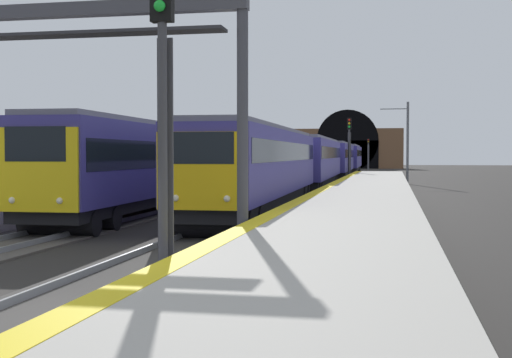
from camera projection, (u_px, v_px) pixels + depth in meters
The scene contains 12 objects.
ground_plane at pixel (30, 320), 10.95m from camera, with size 320.00×320.00×0.00m, color #282623.
platform_right at pixel (301, 299), 10.08m from camera, with size 112.00×4.29×1.02m, color #ADA89E.
platform_right_edge_strip at pixel (178, 260), 10.43m from camera, with size 112.00×0.50×0.01m, color yellow.
track_main_line at pixel (29, 317), 10.95m from camera, with size 160.00×2.61×0.21m.
train_main_approaching at pixel (326, 159), 59.20m from camera, with size 80.04×3.18×3.80m.
train_adjacent_platform at pixel (242, 159), 49.75m from camera, with size 60.22×3.36×4.92m.
railway_signal_near at pixel (163, 101), 11.80m from camera, with size 0.39×0.38×5.95m.
railway_signal_mid at pixel (349, 144), 61.83m from camera, with size 0.39×0.38×5.90m.
railway_signal_far at pixel (368, 152), 109.53m from camera, with size 0.39×0.38×5.11m.
overhead_signal_gantry at pixel (71, 62), 17.78m from camera, with size 0.70×9.40×6.53m.
tunnel_portal at pixel (348, 148), 126.56m from camera, with size 2.70×20.09×11.25m.
catenary_mast_near at pixel (407, 142), 60.18m from camera, with size 0.22×2.49×7.21m.
Camera 1 is at (-9.94, -5.67, 2.64)m, focal length 48.26 mm.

